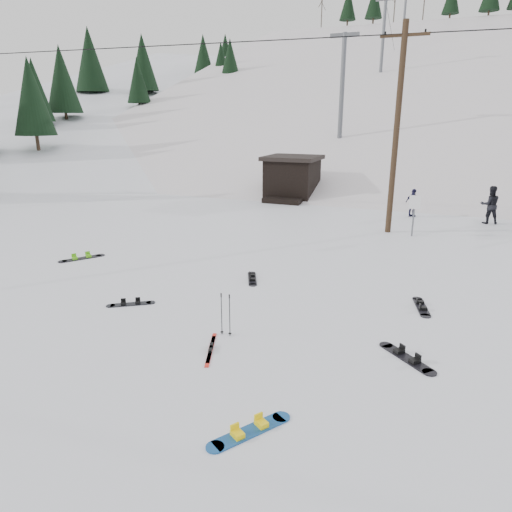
% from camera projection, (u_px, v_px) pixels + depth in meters
% --- Properties ---
extents(ground, '(200.00, 200.00, 0.00)m').
position_uv_depth(ground, '(209.00, 371.00, 9.70)').
color(ground, white).
rests_on(ground, ground).
extents(ski_slope, '(60.00, 85.24, 65.97)m').
position_uv_depth(ski_slope, '(403.00, 248.00, 61.83)').
color(ski_slope, white).
rests_on(ski_slope, ground).
extents(ridge_left, '(47.54, 95.03, 58.38)m').
position_uv_depth(ridge_left, '(150.00, 229.00, 68.46)').
color(ridge_left, white).
rests_on(ridge_left, ground).
extents(treeline_left, '(20.00, 64.00, 10.00)m').
position_uv_depth(treeline_left, '(120.00, 159.00, 57.43)').
color(treeline_left, black).
rests_on(treeline_left, ground).
extents(treeline_crest, '(50.00, 6.00, 10.00)m').
position_uv_depth(treeline_crest, '(425.00, 145.00, 85.71)').
color(treeline_crest, black).
rests_on(treeline_crest, ski_slope).
extents(utility_pole, '(2.00, 0.26, 9.00)m').
position_uv_depth(utility_pole, '(397.00, 128.00, 19.97)').
color(utility_pole, '#3A2819').
rests_on(utility_pole, ground).
extents(trail_sign, '(0.50, 0.09, 1.85)m').
position_uv_depth(trail_sign, '(414.00, 208.00, 20.19)').
color(trail_sign, '#595B60').
rests_on(trail_sign, ground).
extents(lift_hut, '(3.40, 4.10, 2.75)m').
position_uv_depth(lift_hut, '(292.00, 178.00, 29.63)').
color(lift_hut, black).
rests_on(lift_hut, ground).
extents(lift_tower_near, '(2.20, 0.36, 8.00)m').
position_uv_depth(lift_tower_near, '(343.00, 80.00, 35.36)').
color(lift_tower_near, '#595B60').
rests_on(lift_tower_near, ski_slope).
extents(lift_tower_mid, '(2.20, 0.36, 8.00)m').
position_uv_depth(lift_tower_mid, '(384.00, 31.00, 51.13)').
color(lift_tower_mid, '#595B60').
rests_on(lift_tower_mid, ski_slope).
extents(lift_tower_far, '(2.20, 0.36, 8.00)m').
position_uv_depth(lift_tower_far, '(405.00, 5.00, 66.90)').
color(lift_tower_far, '#595B60').
rests_on(lift_tower_far, ski_slope).
extents(hero_snowboard, '(1.05, 1.46, 0.12)m').
position_uv_depth(hero_snowboard, '(250.00, 431.00, 7.80)').
color(hero_snowboard, '#18549C').
rests_on(hero_snowboard, ground).
extents(hero_skis, '(0.66, 1.52, 0.08)m').
position_uv_depth(hero_skis, '(211.00, 349.00, 10.56)').
color(hero_skis, red).
rests_on(hero_skis, ground).
extents(ski_poles, '(0.30, 0.08, 1.09)m').
position_uv_depth(ski_poles, '(226.00, 314.00, 11.13)').
color(ski_poles, black).
rests_on(ski_poles, ground).
extents(board_scatter_a, '(1.18, 0.89, 0.10)m').
position_uv_depth(board_scatter_a, '(131.00, 304.00, 13.09)').
color(board_scatter_a, black).
rests_on(board_scatter_a, ground).
extents(board_scatter_b, '(0.75, 1.32, 0.10)m').
position_uv_depth(board_scatter_b, '(252.00, 278.00, 15.14)').
color(board_scatter_b, black).
rests_on(board_scatter_b, ground).
extents(board_scatter_c, '(1.08, 1.50, 0.12)m').
position_uv_depth(board_scatter_c, '(82.00, 258.00, 17.31)').
color(board_scatter_c, black).
rests_on(board_scatter_c, ground).
extents(board_scatter_d, '(1.31, 1.19, 0.12)m').
position_uv_depth(board_scatter_d, '(407.00, 357.00, 10.17)').
color(board_scatter_d, black).
rests_on(board_scatter_d, ground).
extents(board_scatter_f, '(0.57, 1.48, 0.11)m').
position_uv_depth(board_scatter_f, '(421.00, 306.00, 12.90)').
color(board_scatter_f, black).
rests_on(board_scatter_f, ground).
extents(skier_dark, '(1.06, 0.91, 1.89)m').
position_uv_depth(skier_dark, '(490.00, 205.00, 22.74)').
color(skier_dark, black).
rests_on(skier_dark, ground).
extents(skier_navy, '(0.95, 0.75, 1.50)m').
position_uv_depth(skier_navy, '(413.00, 203.00, 24.32)').
color(skier_navy, '#171536').
rests_on(skier_navy, ground).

